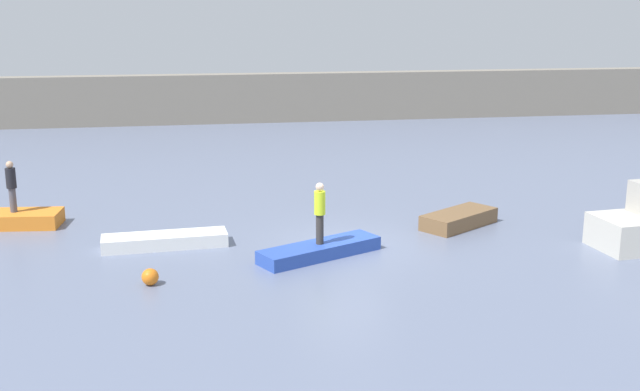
{
  "coord_description": "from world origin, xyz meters",
  "views": [
    {
      "loc": [
        -4.5,
        -22.07,
        7.09
      ],
      "look_at": [
        -0.17,
        3.51,
        0.7
      ],
      "focal_mm": 43.95,
      "sensor_mm": 36.0,
      "label": 1
    }
  ],
  "objects": [
    {
      "name": "rowboat_blue",
      "position": [
        -0.93,
        -0.92,
        0.19
      ],
      "size": [
        3.8,
        2.54,
        0.39
      ],
      "primitive_type": "cube",
      "rotation": [
        0.0,
        0.0,
        0.45
      ],
      "color": "#2B4CAD",
      "rests_on": "ground_plane"
    },
    {
      "name": "person_hiviz_shirt",
      "position": [
        -0.93,
        -0.92,
        1.39
      ],
      "size": [
        0.32,
        0.32,
        1.79
      ],
      "color": "#38332D",
      "rests_on": "rowboat_blue"
    },
    {
      "name": "person_dark_shirt",
      "position": [
        -10.23,
        3.86,
        1.42
      ],
      "size": [
        0.32,
        0.32,
        1.69
      ],
      "color": "#4C4C56",
      "rests_on": "rowboat_orange"
    },
    {
      "name": "rowboat_brown",
      "position": [
        4.08,
        1.43,
        0.25
      ],
      "size": [
        2.9,
        2.46,
        0.49
      ],
      "primitive_type": "cube",
      "rotation": [
        0.0,
        0.0,
        0.59
      ],
      "color": "brown",
      "rests_on": "ground_plane"
    },
    {
      "name": "embankment_wall",
      "position": [
        0.0,
        25.69,
        1.47
      ],
      "size": [
        80.0,
        1.2,
        2.94
      ],
      "primitive_type": "cube",
      "color": "gray",
      "rests_on": "ground_plane"
    },
    {
      "name": "mooring_buoy",
      "position": [
        -5.64,
        -2.49,
        0.22
      ],
      "size": [
        0.44,
        0.44,
        0.44
      ],
      "primitive_type": "sphere",
      "color": "orange",
      "rests_on": "ground_plane"
    },
    {
      "name": "rowboat_orange",
      "position": [
        -10.23,
        3.86,
        0.24
      ],
      "size": [
        3.03,
        1.58,
        0.48
      ],
      "primitive_type": "cube",
      "rotation": [
        0.0,
        0.0,
        -0.1
      ],
      "color": "orange",
      "rests_on": "ground_plane"
    },
    {
      "name": "ground_plane",
      "position": [
        0.0,
        0.0,
        0.0
      ],
      "size": [
        120.0,
        120.0,
        0.0
      ],
      "primitive_type": "plane",
      "color": "slate"
    },
    {
      "name": "rowboat_white",
      "position": [
        -5.34,
        0.75,
        0.2
      ],
      "size": [
        3.74,
        1.23,
        0.4
      ],
      "primitive_type": "cube",
      "rotation": [
        0.0,
        0.0,
        0.07
      ],
      "color": "white",
      "rests_on": "ground_plane"
    }
  ]
}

